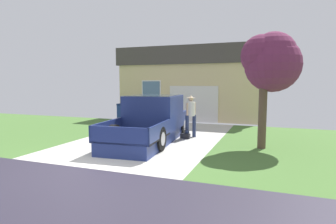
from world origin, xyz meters
name	(u,v)px	position (x,y,z in m)	size (l,w,h in m)	color
ground	(28,195)	(0.00, -1.86, -0.01)	(29.20, 18.60, 0.18)	#BAB7AD
pickup_truck	(153,120)	(0.11, 4.04, 0.77)	(2.34, 5.23, 1.72)	navy
person_with_hat	(191,113)	(1.39, 4.96, 0.98)	(0.38, 0.44, 1.71)	navy
handbag	(185,136)	(1.25, 4.67, 0.12)	(0.37, 0.20, 0.41)	#232328
house_with_garage	(196,83)	(-0.35, 12.24, 2.20)	(8.67, 5.64, 4.35)	#CEB983
front_yard_tree	(270,61)	(4.34, 4.16, 2.94)	(1.98, 1.86, 3.88)	brown
wheeled_trash_bin	(124,111)	(-3.63, 8.47, 0.56)	(0.60, 0.72, 1.02)	navy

